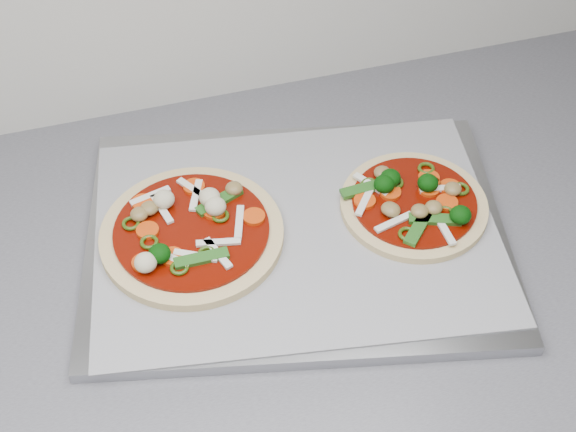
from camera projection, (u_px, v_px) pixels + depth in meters
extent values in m
cube|color=silver|center=(508.00, 393.00, 1.30)|extent=(3.60, 0.60, 0.86)
cube|color=#9B9CA1|center=(296.00, 234.00, 0.90)|extent=(0.53, 0.43, 0.02)
cube|color=#939398|center=(296.00, 229.00, 0.89)|extent=(0.49, 0.39, 0.00)
cylinder|color=#E7BF85|center=(192.00, 234.00, 0.88)|extent=(0.24, 0.24, 0.01)
cylinder|color=#6F0D01|center=(191.00, 230.00, 0.87)|extent=(0.20, 0.20, 0.00)
cube|color=#285B19|center=(201.00, 258.00, 0.84)|extent=(0.06, 0.01, 0.00)
cube|color=white|center=(170.00, 258.00, 0.84)|extent=(0.04, 0.04, 0.00)
torus|color=#2F490F|center=(207.00, 253.00, 0.85)|extent=(0.03, 0.03, 0.00)
cube|color=white|center=(196.00, 256.00, 0.84)|extent=(0.05, 0.03, 0.00)
ellipsoid|color=olive|center=(234.00, 188.00, 0.91)|extent=(0.03, 0.03, 0.01)
cube|color=white|center=(150.00, 196.00, 0.90)|extent=(0.05, 0.02, 0.00)
cylinder|color=#D84314|center=(147.00, 230.00, 0.87)|extent=(0.03, 0.03, 0.00)
ellipsoid|color=olive|center=(139.00, 214.00, 0.88)|extent=(0.02, 0.02, 0.01)
torus|color=#2F490F|center=(179.00, 268.00, 0.83)|extent=(0.02, 0.02, 0.00)
cube|color=#285B19|center=(219.00, 201.00, 0.90)|extent=(0.06, 0.04, 0.00)
cube|color=white|center=(162.00, 209.00, 0.89)|extent=(0.02, 0.05, 0.00)
cube|color=white|center=(239.00, 222.00, 0.88)|extent=(0.02, 0.05, 0.00)
torus|color=#2F490F|center=(149.00, 242.00, 0.86)|extent=(0.03, 0.03, 0.00)
cube|color=white|center=(218.00, 242.00, 0.86)|extent=(0.05, 0.02, 0.00)
torus|color=#2F490F|center=(131.00, 223.00, 0.87)|extent=(0.03, 0.03, 0.00)
cylinder|color=#D84314|center=(143.00, 202.00, 0.90)|extent=(0.03, 0.03, 0.00)
ellipsoid|color=beige|center=(210.00, 197.00, 0.89)|extent=(0.03, 0.03, 0.02)
cylinder|color=#D84314|center=(172.00, 257.00, 0.84)|extent=(0.04, 0.04, 0.00)
ellipsoid|color=#083D09|center=(160.00, 254.00, 0.84)|extent=(0.03, 0.03, 0.02)
cylinder|color=#D84314|center=(194.00, 187.00, 0.91)|extent=(0.04, 0.04, 0.00)
ellipsoid|color=beige|center=(215.00, 206.00, 0.88)|extent=(0.02, 0.02, 0.02)
cylinder|color=#D84314|center=(214.00, 211.00, 0.89)|extent=(0.04, 0.04, 0.00)
ellipsoid|color=beige|center=(146.00, 263.00, 0.83)|extent=(0.03, 0.03, 0.02)
cube|color=white|center=(196.00, 195.00, 0.90)|extent=(0.02, 0.05, 0.00)
cube|color=white|center=(218.00, 253.00, 0.85)|extent=(0.02, 0.05, 0.00)
ellipsoid|color=olive|center=(149.00, 208.00, 0.88)|extent=(0.03, 0.03, 0.01)
torus|color=#2F490F|center=(220.00, 216.00, 0.88)|extent=(0.02, 0.02, 0.00)
cylinder|color=#D84314|center=(144.00, 263.00, 0.84)|extent=(0.03, 0.03, 0.00)
cube|color=white|center=(193.00, 190.00, 0.91)|extent=(0.03, 0.04, 0.00)
ellipsoid|color=beige|center=(164.00, 199.00, 0.89)|extent=(0.03, 0.03, 0.02)
cylinder|color=#D84314|center=(254.00, 217.00, 0.88)|extent=(0.03, 0.03, 0.00)
torus|color=#2F490F|center=(158.00, 252.00, 0.85)|extent=(0.02, 0.02, 0.00)
cylinder|color=#E7BF85|center=(414.00, 205.00, 0.91)|extent=(0.18, 0.18, 0.01)
cylinder|color=#6F0D01|center=(414.00, 201.00, 0.91)|extent=(0.15, 0.15, 0.00)
ellipsoid|color=#083D09|center=(428.00, 183.00, 0.91)|extent=(0.03, 0.03, 0.02)
torus|color=#2F490F|center=(426.00, 169.00, 0.94)|extent=(0.03, 0.03, 0.00)
torus|color=#2F490F|center=(461.00, 189.00, 0.91)|extent=(0.03, 0.03, 0.00)
cube|color=white|center=(394.00, 222.00, 0.88)|extent=(0.05, 0.02, 0.00)
ellipsoid|color=olive|center=(390.00, 209.00, 0.89)|extent=(0.02, 0.02, 0.01)
cube|color=white|center=(444.00, 229.00, 0.87)|extent=(0.01, 0.05, 0.00)
ellipsoid|color=olive|center=(453.00, 189.00, 0.91)|extent=(0.03, 0.03, 0.01)
ellipsoid|color=#083D09|center=(390.00, 178.00, 0.92)|extent=(0.03, 0.03, 0.02)
ellipsoid|color=olive|center=(434.00, 208.00, 0.89)|extent=(0.03, 0.03, 0.01)
ellipsoid|color=olive|center=(420.00, 211.00, 0.89)|extent=(0.03, 0.03, 0.01)
cube|color=white|center=(440.00, 189.00, 0.91)|extent=(0.05, 0.02, 0.00)
torus|color=#2F490F|center=(407.00, 234.00, 0.87)|extent=(0.02, 0.02, 0.00)
cube|color=white|center=(365.00, 201.00, 0.90)|extent=(0.04, 0.04, 0.00)
cylinder|color=#D84314|center=(429.00, 189.00, 0.91)|extent=(0.03, 0.03, 0.00)
cylinder|color=#D84314|center=(450.00, 187.00, 0.92)|extent=(0.03, 0.03, 0.00)
cylinder|color=#D84314|center=(429.00, 178.00, 0.93)|extent=(0.03, 0.03, 0.00)
cube|color=white|center=(371.00, 185.00, 0.92)|extent=(0.03, 0.05, 0.00)
ellipsoid|color=olive|center=(382.00, 173.00, 0.93)|extent=(0.03, 0.03, 0.01)
cube|color=#285B19|center=(365.00, 188.00, 0.91)|extent=(0.06, 0.02, 0.00)
cube|color=#285B19|center=(435.00, 219.00, 0.88)|extent=(0.06, 0.03, 0.00)
cylinder|color=#D84314|center=(447.00, 202.00, 0.90)|extent=(0.04, 0.04, 0.00)
ellipsoid|color=#083D09|center=(384.00, 184.00, 0.91)|extent=(0.02, 0.02, 0.02)
torus|color=#2F490F|center=(445.00, 213.00, 0.89)|extent=(0.03, 0.03, 0.00)
cylinder|color=#D84314|center=(430.00, 184.00, 0.92)|extent=(0.03, 0.03, 0.00)
ellipsoid|color=olive|center=(392.00, 210.00, 0.89)|extent=(0.03, 0.03, 0.01)
ellipsoid|color=#083D09|center=(461.00, 215.00, 0.88)|extent=(0.02, 0.02, 0.02)
cylinder|color=#D84314|center=(390.00, 192.00, 0.91)|extent=(0.03, 0.03, 0.00)
torus|color=#2F490F|center=(369.00, 184.00, 0.92)|extent=(0.03, 0.03, 0.00)
cube|color=#285B19|center=(419.00, 226.00, 0.88)|extent=(0.05, 0.05, 0.00)
cylinder|color=#D84314|center=(365.00, 201.00, 0.90)|extent=(0.04, 0.04, 0.00)
torus|color=#2F490F|center=(395.00, 182.00, 0.92)|extent=(0.02, 0.02, 0.00)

